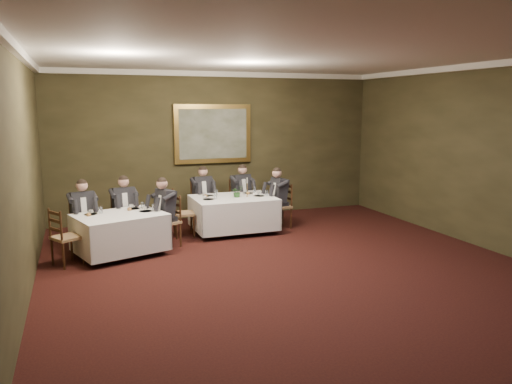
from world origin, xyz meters
TOP-DOWN VIEW (x-y plane):
  - ground at (0.00, 0.00)m, footprint 10.00×10.00m
  - ceiling at (0.00, 0.00)m, footprint 8.00×10.00m
  - back_wall at (0.00, 5.00)m, footprint 8.00×0.10m
  - left_wall at (-4.00, 0.00)m, footprint 0.10×10.00m
  - right_wall at (4.00, 0.00)m, footprint 0.10×10.00m
  - crown_molding at (0.00, 0.00)m, footprint 8.00×10.00m
  - table_main at (-0.15, 3.33)m, footprint 1.75×1.34m
  - table_second at (-2.60, 2.39)m, footprint 1.81×1.57m
  - chair_main_backleft at (-0.62, 4.22)m, footprint 0.49×0.47m
  - diner_main_backleft at (-0.62, 4.21)m, footprint 0.46×0.53m
  - chair_main_backright at (0.31, 4.23)m, footprint 0.52×0.51m
  - diner_main_backright at (0.31, 4.21)m, footprint 0.50×0.56m
  - chair_main_endleft at (-1.25, 3.32)m, footprint 0.45×0.47m
  - chair_main_endright at (0.95, 3.34)m, footprint 0.47×0.49m
  - diner_main_endright at (0.94, 3.34)m, footprint 0.52×0.45m
  - chair_sec_backleft at (-3.22, 3.01)m, footprint 0.51×0.50m
  - diner_sec_backleft at (-3.22, 3.00)m, footprint 0.48×0.55m
  - chair_sec_backright at (-2.45, 3.26)m, footprint 0.50×0.48m
  - diner_sec_backright at (-2.45, 3.24)m, footprint 0.47×0.53m
  - chair_sec_endright at (-1.69, 2.68)m, footprint 0.55×0.56m
  - diner_sec_endright at (-1.70, 2.68)m, footprint 0.59×0.55m
  - chair_sec_endleft at (-3.51, 2.10)m, footprint 0.58×0.59m
  - centerpiece at (-0.07, 3.31)m, footprint 0.28×0.27m
  - candlestick at (0.16, 3.32)m, footprint 0.06×0.06m
  - place_setting_table_main at (-0.56, 3.72)m, footprint 0.33×0.31m
  - place_setting_table_second at (-3.03, 2.60)m, footprint 0.33×0.31m
  - painting at (-0.15, 4.94)m, footprint 1.88×0.09m

SIDE VIEW (x-z plane):
  - ground at x=0.00m, z-range 0.00..0.00m
  - chair_main_backleft at x=-0.62m, z-range -0.22..0.78m
  - chair_main_backright at x=0.31m, z-range -0.22..0.78m
  - chair_main_endleft at x=-1.25m, z-range -0.22..0.78m
  - chair_main_endright at x=0.95m, z-range -0.22..0.78m
  - chair_sec_backleft at x=-3.22m, z-range -0.22..0.78m
  - chair_sec_backright at x=-2.45m, z-range -0.22..0.78m
  - chair_sec_endright at x=-1.69m, z-range -0.22..0.78m
  - chair_sec_endleft at x=-3.51m, z-range -0.22..0.78m
  - table_second at x=-2.60m, z-range 0.12..0.78m
  - table_main at x=-0.15m, z-range 0.12..0.78m
  - diner_main_backleft at x=-0.62m, z-range -0.16..1.19m
  - diner_main_backright at x=0.31m, z-range -0.16..1.19m
  - diner_main_endright at x=0.94m, z-range -0.16..1.19m
  - diner_sec_backleft at x=-3.22m, z-range -0.16..1.19m
  - diner_sec_backright at x=-2.45m, z-range -0.16..1.19m
  - diner_sec_endright at x=-1.70m, z-range -0.16..1.19m
  - place_setting_table_main at x=-0.56m, z-range 0.73..0.87m
  - place_setting_table_second at x=-3.03m, z-range 0.73..0.87m
  - centerpiece at x=-0.07m, z-range 0.76..1.02m
  - candlestick at x=0.16m, z-range 0.71..1.13m
  - back_wall at x=0.00m, z-range 0.00..3.50m
  - left_wall at x=-4.00m, z-range 0.00..3.50m
  - right_wall at x=4.00m, z-range 0.00..3.50m
  - painting at x=-0.15m, z-range 1.33..2.74m
  - crown_molding at x=0.00m, z-range 3.38..3.50m
  - ceiling at x=0.00m, z-range 3.45..3.55m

